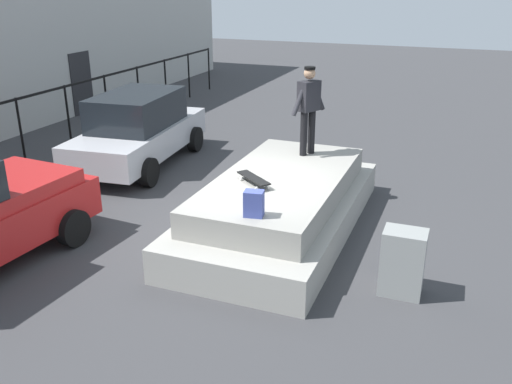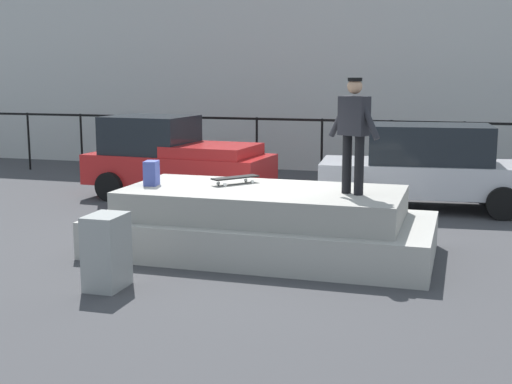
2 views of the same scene
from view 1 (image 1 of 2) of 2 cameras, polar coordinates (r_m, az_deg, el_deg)
ground_plane at (r=9.82m, az=-1.08°, el=-4.46°), size 60.00×60.00×0.00m
concrete_ledge at (r=9.90m, az=2.58°, el=-1.35°), size 5.21×2.49×1.01m
skateboarder at (r=10.69m, az=5.46°, el=8.98°), size 0.84×0.48×1.70m
skateboard at (r=9.27m, az=-0.26°, el=1.43°), size 0.66×0.76×0.12m
backpack at (r=7.99m, az=-0.23°, el=-1.21°), size 0.24×0.31×0.39m
car_silver_sedan_mid at (r=13.58m, az=-12.05°, el=6.40°), size 4.54×2.31×1.74m
utility_box at (r=8.16m, az=14.93°, el=-7.06°), size 0.45×0.60×0.98m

